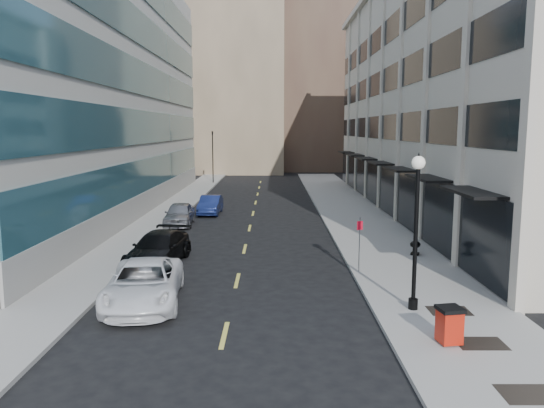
{
  "coord_description": "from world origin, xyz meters",
  "views": [
    {
      "loc": [
        1.52,
        -13.77,
        6.38
      ],
      "look_at": [
        1.47,
        12.01,
        2.71
      ],
      "focal_mm": 35.0,
      "sensor_mm": 36.0,
      "label": 1
    }
  ],
  "objects_px": {
    "traffic_signal": "(212,135)",
    "sign_post": "(360,237)",
    "trash_bin": "(449,324)",
    "car_white_van": "(144,284)",
    "car_silver_sedan": "(179,214)",
    "lamppost": "(416,219)",
    "car_blue_sedan": "(210,205)",
    "car_black_pickup": "(158,249)",
    "urn_planter": "(415,246)"
  },
  "relations": [
    {
      "from": "car_black_pickup",
      "to": "car_blue_sedan",
      "type": "distance_m",
      "value": 15.0
    },
    {
      "from": "lamppost",
      "to": "urn_planter",
      "type": "bearing_deg",
      "value": 74.67
    },
    {
      "from": "car_black_pickup",
      "to": "urn_planter",
      "type": "bearing_deg",
      "value": 13.3
    },
    {
      "from": "trash_bin",
      "to": "sign_post",
      "type": "relative_size",
      "value": 0.46
    },
    {
      "from": "car_black_pickup",
      "to": "trash_bin",
      "type": "relative_size",
      "value": 4.71
    },
    {
      "from": "car_blue_sedan",
      "to": "car_black_pickup",
      "type": "bearing_deg",
      "value": -91.39
    },
    {
      "from": "car_white_van",
      "to": "car_blue_sedan",
      "type": "relative_size",
      "value": 1.32
    },
    {
      "from": "sign_post",
      "to": "car_white_van",
      "type": "bearing_deg",
      "value": -177.39
    },
    {
      "from": "car_silver_sedan",
      "to": "sign_post",
      "type": "relative_size",
      "value": 1.84
    },
    {
      "from": "car_black_pickup",
      "to": "trash_bin",
      "type": "height_order",
      "value": "car_black_pickup"
    },
    {
      "from": "trash_bin",
      "to": "traffic_signal",
      "type": "bearing_deg",
      "value": 94.55
    },
    {
      "from": "sign_post",
      "to": "car_black_pickup",
      "type": "bearing_deg",
      "value": 146.58
    },
    {
      "from": "trash_bin",
      "to": "lamppost",
      "type": "relative_size",
      "value": 0.2
    },
    {
      "from": "car_white_van",
      "to": "trash_bin",
      "type": "relative_size",
      "value": 5.06
    },
    {
      "from": "car_silver_sedan",
      "to": "car_blue_sedan",
      "type": "distance_m",
      "value": 4.92
    },
    {
      "from": "urn_planter",
      "to": "car_black_pickup",
      "type": "bearing_deg",
      "value": -173.94
    },
    {
      "from": "sign_post",
      "to": "lamppost",
      "type": "bearing_deg",
      "value": -99.82
    },
    {
      "from": "traffic_signal",
      "to": "car_black_pickup",
      "type": "height_order",
      "value": "traffic_signal"
    },
    {
      "from": "urn_planter",
      "to": "car_white_van",
      "type": "bearing_deg",
      "value": -149.02
    },
    {
      "from": "car_white_van",
      "to": "car_blue_sedan",
      "type": "bearing_deg",
      "value": 83.82
    },
    {
      "from": "car_white_van",
      "to": "lamppost",
      "type": "relative_size",
      "value": 1.03
    },
    {
      "from": "car_blue_sedan",
      "to": "sign_post",
      "type": "height_order",
      "value": "sign_post"
    },
    {
      "from": "traffic_signal",
      "to": "car_black_pickup",
      "type": "relative_size",
      "value": 1.34
    },
    {
      "from": "traffic_signal",
      "to": "car_silver_sedan",
      "type": "distance_m",
      "value": 27.46
    },
    {
      "from": "sign_post",
      "to": "traffic_signal",
      "type": "bearing_deg",
      "value": 83.01
    },
    {
      "from": "car_black_pickup",
      "to": "lamppost",
      "type": "distance_m",
      "value": 12.56
    },
    {
      "from": "lamppost",
      "to": "traffic_signal",
      "type": "bearing_deg",
      "value": 105.13
    },
    {
      "from": "trash_bin",
      "to": "car_blue_sedan",
      "type": "bearing_deg",
      "value": 101.83
    },
    {
      "from": "traffic_signal",
      "to": "trash_bin",
      "type": "height_order",
      "value": "traffic_signal"
    },
    {
      "from": "car_white_van",
      "to": "car_silver_sedan",
      "type": "distance_m",
      "value": 16.13
    },
    {
      "from": "car_black_pickup",
      "to": "car_blue_sedan",
      "type": "xyz_separation_m",
      "value": [
        0.7,
        14.98,
        -0.06
      ]
    },
    {
      "from": "traffic_signal",
      "to": "car_white_van",
      "type": "height_order",
      "value": "traffic_signal"
    },
    {
      "from": "car_white_van",
      "to": "sign_post",
      "type": "relative_size",
      "value": 2.32
    },
    {
      "from": "car_black_pickup",
      "to": "lamppost",
      "type": "xyz_separation_m",
      "value": [
        10.3,
        -6.7,
        2.6
      ]
    },
    {
      "from": "lamppost",
      "to": "car_black_pickup",
      "type": "bearing_deg",
      "value": 146.97
    },
    {
      "from": "lamppost",
      "to": "car_white_van",
      "type": "bearing_deg",
      "value": 174.41
    },
    {
      "from": "urn_planter",
      "to": "lamppost",
      "type": "bearing_deg",
      "value": -105.33
    },
    {
      "from": "car_white_van",
      "to": "lamppost",
      "type": "distance_m",
      "value": 9.98
    },
    {
      "from": "car_blue_sedan",
      "to": "trash_bin",
      "type": "relative_size",
      "value": 3.82
    },
    {
      "from": "car_blue_sedan",
      "to": "lamppost",
      "type": "xyz_separation_m",
      "value": [
        9.6,
        -21.68,
        2.66
      ]
    },
    {
      "from": "car_white_van",
      "to": "lamppost",
      "type": "height_order",
      "value": "lamppost"
    },
    {
      "from": "car_silver_sedan",
      "to": "car_blue_sedan",
      "type": "height_order",
      "value": "car_silver_sedan"
    },
    {
      "from": "traffic_signal",
      "to": "sign_post",
      "type": "height_order",
      "value": "traffic_signal"
    },
    {
      "from": "car_black_pickup",
      "to": "car_silver_sedan",
      "type": "relative_size",
      "value": 1.18
    },
    {
      "from": "sign_post",
      "to": "urn_planter",
      "type": "bearing_deg",
      "value": 20.88
    },
    {
      "from": "car_white_van",
      "to": "car_silver_sedan",
      "type": "bearing_deg",
      "value": 89.2
    },
    {
      "from": "car_silver_sedan",
      "to": "car_blue_sedan",
      "type": "xyz_separation_m",
      "value": [
        1.51,
        4.68,
        -0.06
      ]
    },
    {
      "from": "traffic_signal",
      "to": "car_black_pickup",
      "type": "bearing_deg",
      "value": -87.55
    },
    {
      "from": "car_blue_sedan",
      "to": "trash_bin",
      "type": "xyz_separation_m",
      "value": [
        9.86,
        -24.67,
        0.05
      ]
    },
    {
      "from": "car_blue_sedan",
      "to": "urn_planter",
      "type": "distance_m",
      "value": 18.05
    }
  ]
}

